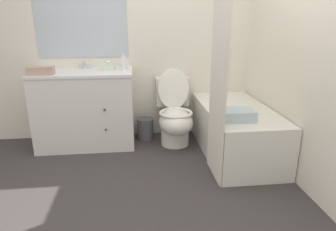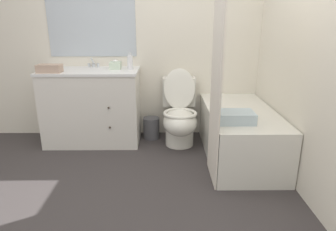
# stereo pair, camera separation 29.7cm
# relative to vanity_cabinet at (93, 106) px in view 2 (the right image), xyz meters

# --- Properties ---
(ground_plane) EXTENTS (14.00, 14.00, 0.00)m
(ground_plane) POSITION_rel_vanity_cabinet_xyz_m (0.74, -1.36, -0.45)
(ground_plane) COLOR #383333
(wall_back) EXTENTS (8.00, 0.06, 2.50)m
(wall_back) POSITION_rel_vanity_cabinet_xyz_m (0.73, 0.30, 0.80)
(wall_back) COLOR silver
(wall_back) RESTS_ON ground_plane
(wall_right) EXTENTS (0.05, 2.64, 2.50)m
(wall_right) POSITION_rel_vanity_cabinet_xyz_m (2.06, -0.54, 0.80)
(wall_right) COLOR silver
(wall_right) RESTS_ON ground_plane
(vanity_cabinet) EXTENTS (1.12, 0.59, 0.89)m
(vanity_cabinet) POSITION_rel_vanity_cabinet_xyz_m (0.00, 0.00, 0.00)
(vanity_cabinet) COLOR silver
(vanity_cabinet) RESTS_ON ground_plane
(sink_faucet) EXTENTS (0.14, 0.12, 0.12)m
(sink_faucet) POSITION_rel_vanity_cabinet_xyz_m (-0.00, 0.20, 0.47)
(sink_faucet) COLOR silver
(sink_faucet) RESTS_ON vanity_cabinet
(toilet) EXTENTS (0.40, 0.69, 0.89)m
(toilet) POSITION_rel_vanity_cabinet_xyz_m (1.04, -0.08, -0.11)
(toilet) COLOR silver
(toilet) RESTS_ON ground_plane
(bathtub) EXTENTS (0.70, 1.42, 0.53)m
(bathtub) POSITION_rel_vanity_cabinet_xyz_m (1.68, -0.43, -0.19)
(bathtub) COLOR silver
(bathtub) RESTS_ON ground_plane
(shower_curtain) EXTENTS (0.01, 0.49, 1.99)m
(shower_curtain) POSITION_rel_vanity_cabinet_xyz_m (1.31, -0.90, 0.55)
(shower_curtain) COLOR silver
(shower_curtain) RESTS_ON ground_plane
(wastebasket) EXTENTS (0.20, 0.20, 0.27)m
(wastebasket) POSITION_rel_vanity_cabinet_xyz_m (0.70, 0.09, -0.32)
(wastebasket) COLOR #4C4C51
(wastebasket) RESTS_ON ground_plane
(tissue_box) EXTENTS (0.12, 0.15, 0.11)m
(tissue_box) POSITION_rel_vanity_cabinet_xyz_m (0.29, 0.06, 0.48)
(tissue_box) COLOR silver
(tissue_box) RESTS_ON vanity_cabinet
(soap_dispenser) EXTENTS (0.07, 0.07, 0.19)m
(soap_dispenser) POSITION_rel_vanity_cabinet_xyz_m (0.47, 0.04, 0.52)
(soap_dispenser) COLOR silver
(soap_dispenser) RESTS_ON vanity_cabinet
(hand_towel_folded) EXTENTS (0.26, 0.15, 0.09)m
(hand_towel_folded) POSITION_rel_vanity_cabinet_xyz_m (-0.39, -0.17, 0.48)
(hand_towel_folded) COLOR tan
(hand_towel_folded) RESTS_ON vanity_cabinet
(bath_towel_folded) EXTENTS (0.34, 0.24, 0.10)m
(bath_towel_folded) POSITION_rel_vanity_cabinet_xyz_m (1.53, -0.82, 0.13)
(bath_towel_folded) COLOR silver
(bath_towel_folded) RESTS_ON bathtub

